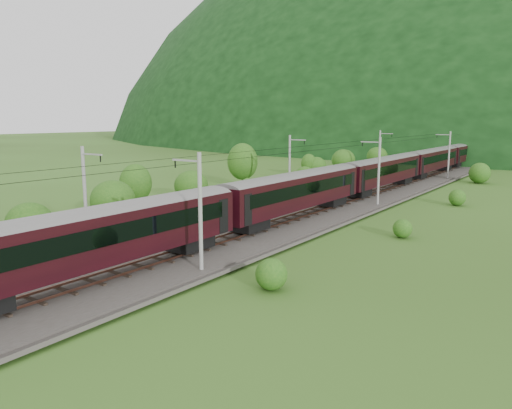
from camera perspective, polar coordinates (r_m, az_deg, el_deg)
The scene contains 14 objects.
ground at distance 38.93m, azimuth -13.17°, elevation -6.09°, with size 600.00×600.00×0.00m, color #2F4B17.
railbed at distance 45.91m, azimuth -3.85°, elevation -3.22°, with size 14.00×220.00×0.30m, color #38332D.
track_left at distance 47.37m, azimuth -6.12°, elevation -2.57°, with size 2.40×220.00×0.27m.
track_right at distance 44.43m, azimuth -1.44°, elevation -3.35°, with size 2.40×220.00×0.27m.
catenary_left at distance 66.57m, azimuth 3.92°, elevation 4.65°, with size 2.54×192.28×8.00m.
catenary_right at distance 61.18m, azimuth 13.80°, elevation 3.93°, with size 2.54×192.28×8.00m.
overhead_wires at distance 44.85m, azimuth -3.96°, elevation 5.46°, with size 4.83×198.00×0.03m.
mountain_ridge at distance 357.11m, azimuth 10.61°, elevation 8.01°, with size 336.00×280.00×132.00m, color black.
train at distance 72.64m, azimuth 14.16°, elevation 4.19°, with size 3.16×176.25×5.51m.
hazard_post_near at distance 68.64m, azimuth 10.03°, elevation 1.86°, with size 0.18×0.18×1.68m, color red.
hazard_post_far at distance 64.73m, azimuth 9.25°, elevation 1.40°, with size 0.18×0.18×1.69m, color red.
signal at distance 90.75m, azimuth 13.68°, elevation 3.95°, with size 0.25×0.25×2.23m.
vegetation_left at distance 68.69m, azimuth -3.73°, elevation 3.04°, with size 11.02×146.17×6.74m.
vegetation_right at distance 34.83m, azimuth 5.39°, elevation -5.39°, with size 7.16×105.22×3.18m.
Camera 1 is at (28.13, -24.77, 10.52)m, focal length 35.00 mm.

